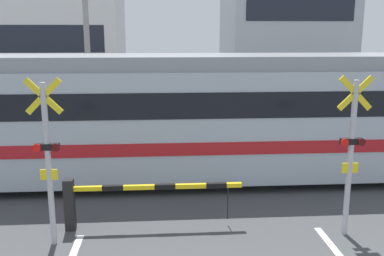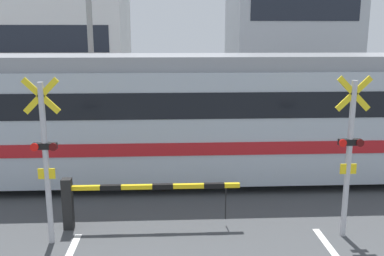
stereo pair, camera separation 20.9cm
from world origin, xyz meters
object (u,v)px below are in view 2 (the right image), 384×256
(crossing_signal_left, at_px, (45,155))
(pedestrian, at_px, (190,110))
(crossing_barrier_far, at_px, (236,128))
(commuter_train, at_px, (22,116))
(crossing_signal_right, at_px, (349,150))
(crossing_barrier_near, at_px, (112,195))

(crossing_signal_left, distance_m, pedestrian, 10.21)
(crossing_barrier_far, distance_m, crossing_signal_left, 8.41)
(commuter_train, relative_size, crossing_barrier_far, 5.82)
(crossing_signal_right, distance_m, pedestrian, 10.06)
(crossing_barrier_far, bearing_deg, crossing_signal_left, -124.07)
(commuter_train, xyz_separation_m, pedestrian, (4.81, 6.01, -0.94))
(crossing_barrier_near, bearing_deg, crossing_barrier_far, 60.64)
(crossing_signal_left, distance_m, crossing_signal_right, 5.80)
(crossing_barrier_near, relative_size, pedestrian, 2.33)
(crossing_signal_left, xyz_separation_m, pedestrian, (3.16, 9.67, -0.88))
(crossing_barrier_far, xyz_separation_m, crossing_signal_left, (-4.67, -6.91, 1.06))
(crossing_barrier_near, xyz_separation_m, pedestrian, (2.03, 9.07, 0.18))
(commuter_train, distance_m, crossing_signal_right, 8.30)
(commuter_train, distance_m, pedestrian, 7.75)
(commuter_train, distance_m, crossing_barrier_near, 4.28)
(crossing_barrier_far, height_order, crossing_signal_left, crossing_signal_left)
(pedestrian, bearing_deg, crossing_barrier_far, -61.21)
(pedestrian, bearing_deg, crossing_barrier_near, -102.63)
(crossing_barrier_near, bearing_deg, crossing_signal_left, -151.93)
(commuter_train, bearing_deg, crossing_signal_right, -26.20)
(pedestrian, bearing_deg, crossing_signal_left, -108.07)
(crossing_signal_left, bearing_deg, pedestrian, 71.93)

